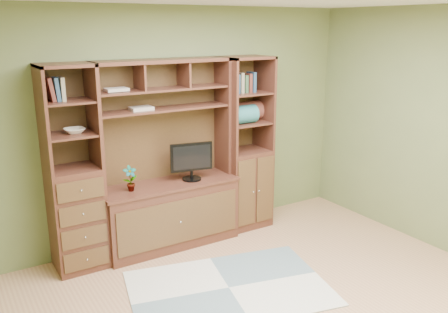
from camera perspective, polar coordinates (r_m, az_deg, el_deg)
room at (r=3.74m, az=7.80°, el=-1.55°), size 4.60×4.10×2.64m
center_hutch at (r=5.12m, az=-6.71°, el=-0.03°), size 1.54×0.53×2.05m
left_tower at (r=4.84m, az=-17.69°, el=-1.58°), size 0.50×0.45×2.05m
right_tower at (r=5.64m, az=2.58°, el=1.53°), size 0.55×0.45×2.05m
rug at (r=4.62m, az=0.59°, el=-15.54°), size 2.05×1.60×0.01m
monitor at (r=5.20m, az=-3.95°, el=0.23°), size 0.51×0.30×0.58m
orchid at (r=4.97m, az=-11.22°, el=-2.62°), size 0.14×0.10×0.27m
magazines at (r=4.99m, az=-9.94°, el=5.72°), size 0.23×0.17×0.04m
bowl at (r=4.76m, az=-17.54°, el=2.98°), size 0.20×0.20×0.05m
blanket_teal at (r=5.47m, az=2.10°, el=5.06°), size 0.36×0.21×0.21m
blanket_red at (r=5.67m, az=2.75°, el=5.49°), size 0.40×0.22×0.22m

